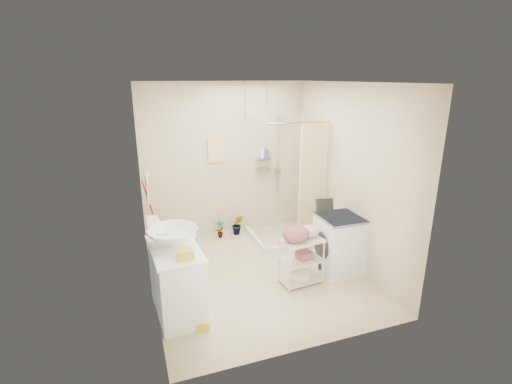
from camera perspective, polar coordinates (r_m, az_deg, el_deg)
floor at (r=5.37m, az=0.03°, el=-12.43°), size 3.20×3.20×0.00m
ceiling at (r=4.66m, az=0.04°, el=16.53°), size 2.80×3.20×0.04m
wall_back at (r=6.34m, az=-4.81°, el=4.83°), size 2.80×0.04×2.60m
wall_front at (r=3.48m, az=8.92°, el=-6.00°), size 2.80×0.04×2.60m
wall_left at (r=4.60m, az=-16.62°, el=-0.67°), size 0.04×3.20×2.60m
wall_right at (r=5.47m, az=14.01°, el=2.35°), size 0.04×3.20×2.60m
vanity at (r=4.50m, az=-12.09°, el=-13.12°), size 0.59×0.98×0.83m
sink at (r=4.34m, az=-12.71°, el=-6.71°), size 0.62×0.62×0.20m
counter_basket at (r=4.03m, az=-10.78°, el=-9.35°), size 0.18×0.14×0.10m
floor_basket at (r=4.38m, az=-8.22°, el=-19.27°), size 0.27×0.23×0.13m
toilet at (r=5.65m, az=-12.61°, el=-7.18°), size 0.73×0.44×0.73m
mop at (r=6.29m, az=-15.99°, el=-2.98°), size 0.14×0.14×1.11m
potted_plant_a at (r=6.44m, az=-5.58°, el=-5.70°), size 0.18×0.13×0.31m
potted_plant_b at (r=6.54m, az=-2.84°, el=-5.02°), size 0.24×0.22×0.36m
hanging_towel at (r=6.25m, az=-6.15°, el=6.47°), size 0.28×0.03×0.42m
towel_ring at (r=4.36m, az=-16.39°, el=0.72°), size 0.04×0.22×0.34m
tp_holder at (r=4.85m, az=-15.60°, el=-6.97°), size 0.08×0.12×0.14m
shower at (r=6.17m, az=4.23°, el=2.09°), size 1.10×1.10×2.10m
shampoo_bottle_a at (r=6.43m, az=0.97°, el=6.20°), size 0.10×0.10×0.21m
shampoo_bottle_b at (r=6.46m, az=1.53°, el=6.12°), size 0.11×0.11×0.18m
washing_machine at (r=5.40m, az=12.71°, el=-7.80°), size 0.57×0.59×0.82m
laundry_rack at (r=5.03m, az=6.99°, el=-9.89°), size 0.58×0.38×0.75m
ironing_board at (r=5.42m, az=10.68°, el=-6.28°), size 0.31×0.13×1.05m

